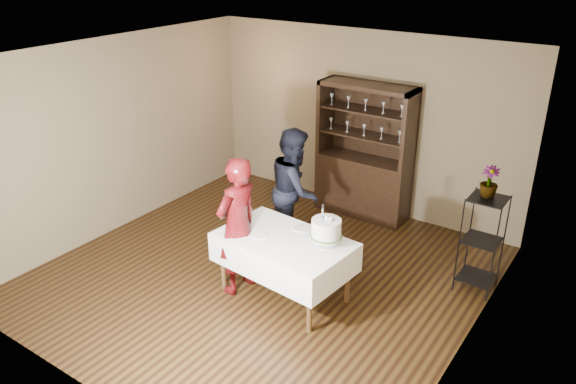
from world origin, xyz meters
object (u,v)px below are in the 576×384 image
(plant_etagere, at_px, (482,240))
(cake, at_px, (326,230))
(cake_table, at_px, (284,252))
(woman, at_px, (237,226))
(china_hutch, at_px, (364,172))
(man, at_px, (295,189))
(potted_plant, at_px, (489,182))

(plant_etagere, relative_size, cake, 2.38)
(cake, bearing_deg, cake_table, -165.01)
(woman, bearing_deg, cake, 112.61)
(cake_table, relative_size, woman, 0.95)
(cake, bearing_deg, china_hutch, 107.57)
(man, relative_size, potted_plant, 4.67)
(man, bearing_deg, plant_etagere, -108.47)
(plant_etagere, distance_m, woman, 2.84)
(cake_table, height_order, woman, woman)
(china_hutch, bearing_deg, potted_plant, -26.16)
(woman, distance_m, potted_plant, 2.88)
(potted_plant, bearing_deg, man, -170.13)
(plant_etagere, bearing_deg, woman, -145.61)
(cake_table, height_order, man, man)
(cake, distance_m, potted_plant, 1.92)
(woman, xyz_separation_m, potted_plant, (2.31, 1.64, 0.53))
(plant_etagere, xyz_separation_m, cake_table, (-1.81, -1.42, -0.07))
(china_hutch, relative_size, cake_table, 1.26)
(cake_table, bearing_deg, china_hutch, 96.27)
(plant_etagere, xyz_separation_m, potted_plant, (-0.03, 0.05, 0.72))
(man, relative_size, cake, 3.32)
(woman, height_order, potted_plant, woman)
(cake, bearing_deg, woman, -163.07)
(cake_table, xyz_separation_m, woman, (-0.53, -0.18, 0.26))
(plant_etagere, bearing_deg, man, -171.32)
(woman, bearing_deg, plant_etagere, 130.07)
(plant_etagere, bearing_deg, cake_table, -141.83)
(plant_etagere, distance_m, cake_table, 2.30)
(man, height_order, cake, man)
(china_hutch, distance_m, potted_plant, 2.39)
(china_hutch, xyz_separation_m, potted_plant, (2.05, -1.01, 0.70))
(man, bearing_deg, china_hutch, -38.70)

